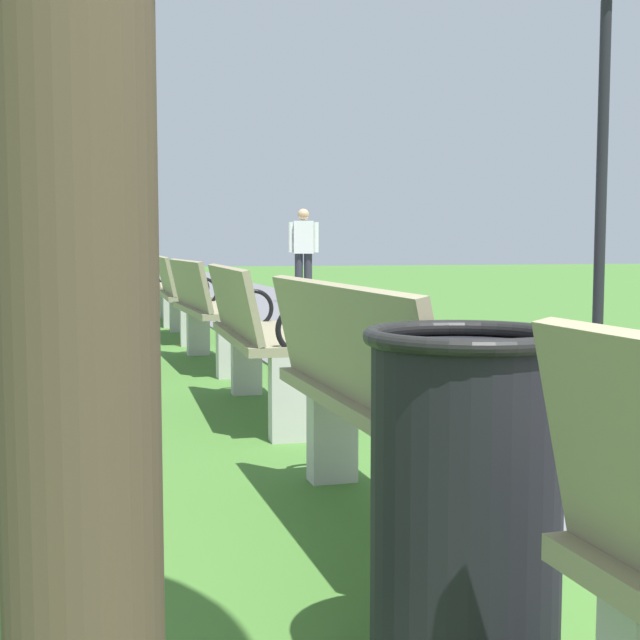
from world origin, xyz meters
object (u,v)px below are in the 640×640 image
park_bench_4 (206,309)px  trash_bin (465,507)px  park_bench_6 (162,286)px  lamp_post (604,102)px  park_bench_3 (256,335)px  pedestrian_walking (303,250)px  park_bench_5 (179,294)px  park_bench_2 (380,401)px

park_bench_4 → trash_bin: size_ratio=1.93×
park_bench_6 → lamp_post: bearing=-52.0°
park_bench_3 → park_bench_4: (0.00, 2.23, 0.00)m
park_bench_6 → lamp_post: 6.08m
pedestrian_walking → lamp_post: bearing=-83.3°
park_bench_6 → pedestrian_walking: (2.67, 3.06, 0.44)m
park_bench_5 → park_bench_6: (-0.00, 2.06, 0.00)m
lamp_post → park_bench_4: bearing=175.4°
park_bench_2 → park_bench_3: 2.29m
pedestrian_walking → lamp_post: lamp_post is taller
park_bench_2 → park_bench_3: bearing=90.0°
park_bench_6 → trash_bin: park_bench_6 is taller
park_bench_6 → pedestrian_walking: size_ratio=0.99×
park_bench_2 → pedestrian_walking: size_ratio=0.99×
park_bench_3 → pedestrian_walking: (2.67, 9.57, 0.44)m
park_bench_2 → park_bench_4: same height
park_bench_4 → park_bench_6: size_ratio=1.01×
park_bench_6 → park_bench_3: bearing=-90.0°
park_bench_3 → park_bench_5: bearing=90.0°
park_bench_2 → lamp_post: bearing=49.8°
park_bench_2 → lamp_post: size_ratio=0.46×
park_bench_3 → trash_bin: (-0.15, -3.33, -0.06)m
park_bench_3 → trash_bin: 3.34m
park_bench_2 → park_bench_3: same height
park_bench_5 → pedestrian_walking: size_ratio=0.99×
pedestrian_walking → lamp_post: (0.90, -7.63, 1.38)m
park_bench_6 → pedestrian_walking: bearing=48.8°
lamp_post → park_bench_2: bearing=-130.2°
park_bench_3 → park_bench_4: size_ratio=1.00×
pedestrian_walking → lamp_post: size_ratio=0.47×
trash_bin → park_bench_3: bearing=87.5°
park_bench_2 → pedestrian_walking: 12.17m
park_bench_5 → lamp_post: (3.57, -2.51, 1.82)m
park_bench_2 → park_bench_6: same height
park_bench_3 → lamp_post: size_ratio=0.46×
park_bench_4 → lamp_post: 4.02m
trash_bin → lamp_post: bearing=54.8°
park_bench_2 → park_bench_3: size_ratio=1.00×
park_bench_6 → lamp_post: size_ratio=0.46×
lamp_post → pedestrian_walking: bearing=96.7°
park_bench_4 → park_bench_5: same height
park_bench_3 → park_bench_5: size_ratio=1.00×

